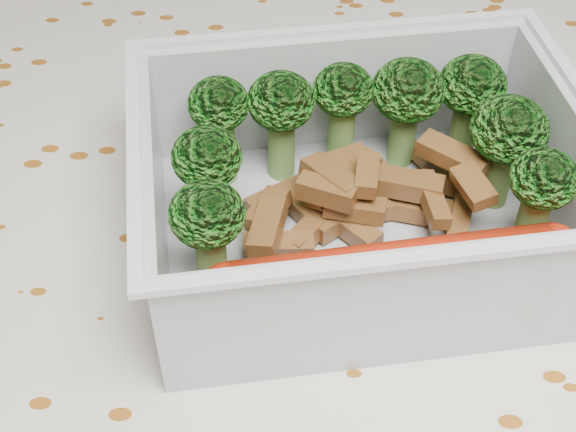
{
  "coord_description": "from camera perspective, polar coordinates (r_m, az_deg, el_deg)",
  "views": [
    {
      "loc": [
        -0.01,
        -0.25,
        1.03
      ],
      "look_at": [
        -0.01,
        0.01,
        0.78
      ],
      "focal_mm": 50.0,
      "sensor_mm": 36.0,
      "label": 1
    }
  ],
  "objects": [
    {
      "name": "dining_table",
      "position": [
        0.44,
        1.18,
        -11.05
      ],
      "size": [
        1.4,
        0.9,
        0.75
      ],
      "color": "brown",
      "rests_on": "ground"
    },
    {
      "name": "tablecloth",
      "position": [
        0.4,
        1.28,
        -7.02
      ],
      "size": [
        1.46,
        0.96,
        0.19
      ],
      "color": "silver",
      "rests_on": "dining_table"
    },
    {
      "name": "lunch_container",
      "position": [
        0.37,
        5.27,
        0.94
      ],
      "size": [
        0.22,
        0.19,
        0.07
      ],
      "color": "silver",
      "rests_on": "tablecloth"
    },
    {
      "name": "broccoli_florets",
      "position": [
        0.37,
        5.47,
        5.97
      ],
      "size": [
        0.17,
        0.12,
        0.06
      ],
      "color": "#608C3F",
      "rests_on": "lunch_container"
    },
    {
      "name": "meat_pile",
      "position": [
        0.38,
        5.3,
        1.41
      ],
      "size": [
        0.12,
        0.09,
        0.03
      ],
      "color": "brown",
      "rests_on": "lunch_container"
    },
    {
      "name": "sausage",
      "position": [
        0.34,
        7.53,
        -4.06
      ],
      "size": [
        0.16,
        0.05,
        0.03
      ],
      "color": "#B7230C",
      "rests_on": "lunch_container"
    }
  ]
}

